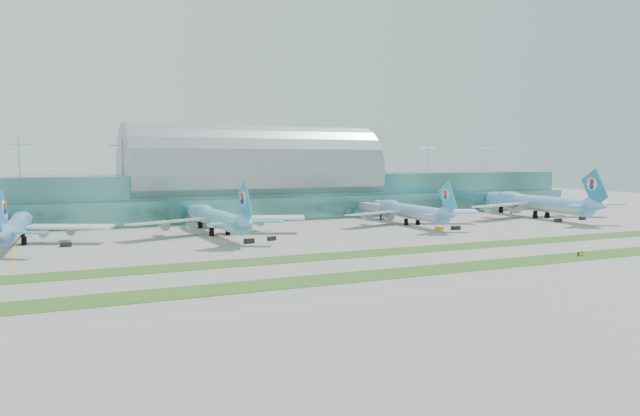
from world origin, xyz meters
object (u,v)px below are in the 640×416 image
airliner_a (15,226)px  airliner_d (535,202)px  terminal (254,186)px  airliner_c (407,210)px  taxiway_sign_east (581,254)px  airliner_b (216,217)px

airliner_a → airliner_d: (217.68, -0.44, 1.34)m
terminal → airliner_c: bearing=-54.1°
terminal → airliner_a: 118.91m
terminal → airliner_a: terminal is taller
airliner_a → airliner_c: size_ratio=0.99×
terminal → taxiway_sign_east: (41.73, -156.09, -13.65)m
terminal → taxiway_sign_east: bearing=-75.0°
terminal → airliner_d: bearing=-28.1°
airliner_a → airliner_d: 217.68m
taxiway_sign_east → airliner_b: bearing=120.3°
airliner_c → taxiway_sign_east: (-3.74, -93.30, -5.29)m
terminal → airliner_c: 77.97m
airliner_a → airliner_d: size_ratio=0.81×
terminal → airliner_b: 73.92m
airliner_b → taxiway_sign_east: 121.14m
airliner_a → airliner_b: airliner_b is taller
airliner_b → taxiway_sign_east: bearing=-49.9°
airliner_b → airliner_c: (81.97, 0.99, -0.40)m
airliner_c → taxiway_sign_east: airliner_c is taller
airliner_c → airliner_b: bearing=-175.0°
airliner_b → airliner_d: (152.79, 1.80, 0.89)m
airliner_d → taxiway_sign_east: airliner_d is taller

